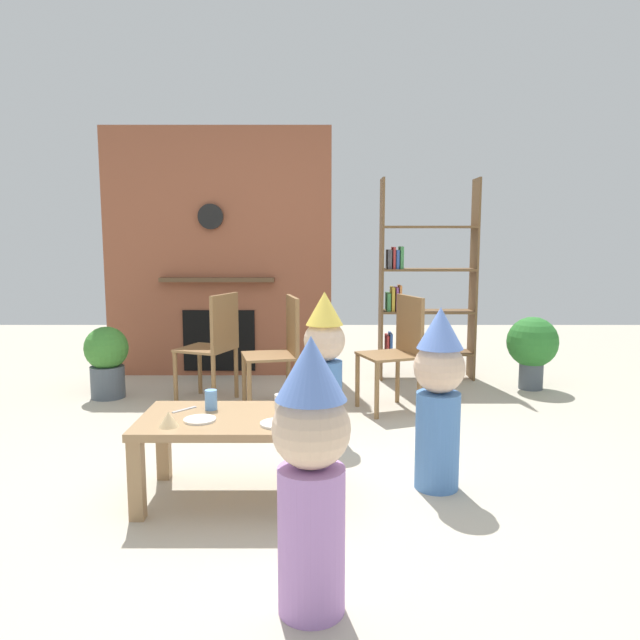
% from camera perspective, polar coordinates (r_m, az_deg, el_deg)
% --- Properties ---
extents(ground_plane, '(12.00, 12.00, 0.00)m').
position_cam_1_polar(ground_plane, '(3.61, -2.45, -14.21)').
color(ground_plane, '#BCB29E').
extents(brick_fireplace_feature, '(2.20, 0.28, 2.40)m').
position_cam_1_polar(brick_fireplace_feature, '(6.03, -9.63, 6.15)').
color(brick_fireplace_feature, '#935138').
rests_on(brick_fireplace_feature, ground_plane).
extents(bookshelf, '(0.90, 0.28, 1.90)m').
position_cam_1_polar(bookshelf, '(5.84, 9.33, 3.19)').
color(bookshelf, brown).
rests_on(bookshelf, ground_plane).
extents(coffee_table, '(0.98, 0.59, 0.44)m').
position_cam_1_polar(coffee_table, '(3.20, -8.07, -10.26)').
color(coffee_table, '#9E7A51').
rests_on(coffee_table, ground_plane).
extents(paper_cup_near_left, '(0.06, 0.06, 0.11)m').
position_cam_1_polar(paper_cup_near_left, '(3.30, -0.82, -7.29)').
color(paper_cup_near_left, '#F2CC4C').
rests_on(paper_cup_near_left, coffee_table).
extents(paper_cup_near_right, '(0.06, 0.06, 0.11)m').
position_cam_1_polar(paper_cup_near_right, '(3.31, -10.34, -7.42)').
color(paper_cup_near_right, '#669EE0').
rests_on(paper_cup_near_right, coffee_table).
extents(paper_cup_center, '(0.07, 0.07, 0.11)m').
position_cam_1_polar(paper_cup_center, '(3.18, -3.81, -7.93)').
color(paper_cup_center, silver).
rests_on(paper_cup_center, coffee_table).
extents(paper_plate_front, '(0.16, 0.16, 0.01)m').
position_cam_1_polar(paper_plate_front, '(3.13, -11.37, -9.21)').
color(paper_plate_front, white).
rests_on(paper_plate_front, coffee_table).
extents(paper_plate_rear, '(0.17, 0.17, 0.01)m').
position_cam_1_polar(paper_plate_rear, '(3.02, -4.13, -9.72)').
color(paper_plate_rear, white).
rests_on(paper_plate_rear, coffee_table).
extents(birthday_cake_slice, '(0.10, 0.10, 0.08)m').
position_cam_1_polar(birthday_cake_slice, '(3.06, -14.18, -9.06)').
color(birthday_cake_slice, '#EAC68C').
rests_on(birthday_cake_slice, coffee_table).
extents(table_fork, '(0.11, 0.12, 0.01)m').
position_cam_1_polar(table_fork, '(3.34, -12.78, -8.25)').
color(table_fork, silver).
rests_on(table_fork, coffee_table).
extents(child_with_cone_hat, '(0.28, 0.28, 1.02)m').
position_cam_1_polar(child_with_cone_hat, '(2.20, -0.94, -13.91)').
color(child_with_cone_hat, '#B27FCC').
rests_on(child_with_cone_hat, ground_plane).
extents(child_in_pink, '(0.27, 0.27, 0.99)m').
position_cam_1_polar(child_in_pink, '(3.31, 11.01, -6.86)').
color(child_in_pink, '#4C7FC6').
rests_on(child_in_pink, ground_plane).
extents(child_by_the_chairs, '(0.28, 0.28, 1.00)m').
position_cam_1_polar(child_by_the_chairs, '(4.04, 0.31, -3.97)').
color(child_by_the_chairs, '#4C7FC6').
rests_on(child_by_the_chairs, ground_plane).
extents(dining_chair_left, '(0.52, 0.52, 0.90)m').
position_cam_1_polar(dining_chair_left, '(5.03, -9.96, -1.97)').
color(dining_chair_left, olive).
rests_on(dining_chair_left, ground_plane).
extents(dining_chair_middle, '(0.48, 0.48, 0.90)m').
position_cam_1_polar(dining_chair_middle, '(4.71, -3.80, -2.51)').
color(dining_chair_middle, olive).
rests_on(dining_chair_middle, ground_plane).
extents(dining_chair_right, '(0.51, 0.51, 0.90)m').
position_cam_1_polar(dining_chair_right, '(4.78, 7.34, -2.42)').
color(dining_chair_right, olive).
rests_on(dining_chair_right, ground_plane).
extents(potted_plant_tall, '(0.45, 0.45, 0.65)m').
position_cam_1_polar(potted_plant_tall, '(5.72, 19.28, -2.28)').
color(potted_plant_tall, '#4C5660').
rests_on(potted_plant_tall, ground_plane).
extents(potted_plant_short, '(0.36, 0.36, 0.61)m').
position_cam_1_polar(potted_plant_short, '(5.43, -19.57, -3.45)').
color(potted_plant_short, '#4C5660').
rests_on(potted_plant_short, ground_plane).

